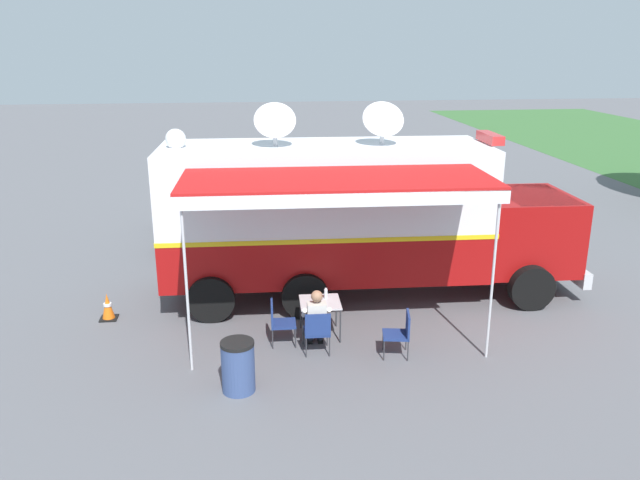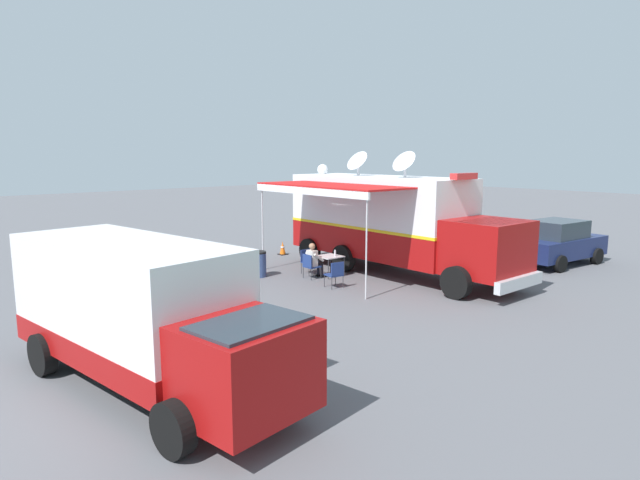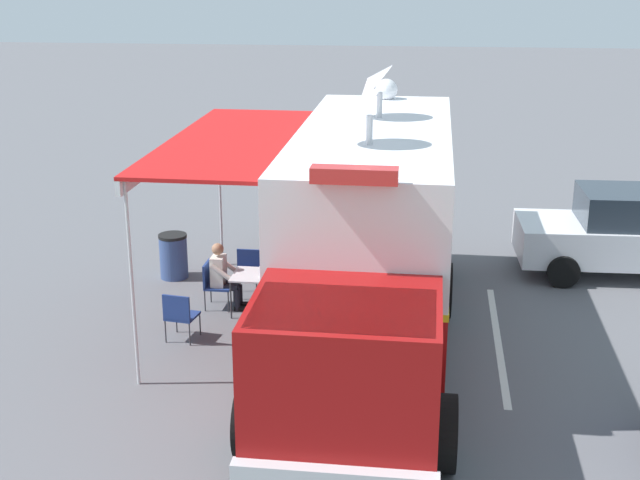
% 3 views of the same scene
% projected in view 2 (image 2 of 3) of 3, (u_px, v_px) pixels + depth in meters
% --- Properties ---
extents(ground_plane, '(100.00, 100.00, 0.00)m').
position_uv_depth(ground_plane, '(377.00, 269.00, 20.26)').
color(ground_plane, '#5B5B60').
extents(lot_stripe, '(0.25, 4.80, 0.01)m').
position_uv_depth(lot_stripe, '(423.00, 263.00, 21.33)').
color(lot_stripe, silver).
rests_on(lot_stripe, ground).
extents(command_truck, '(5.01, 9.55, 4.53)m').
position_uv_depth(command_truck, '(392.00, 220.00, 19.36)').
color(command_truck, '#9E0F0F').
rests_on(command_truck, ground).
extents(folding_table, '(0.82, 0.82, 0.73)m').
position_uv_depth(folding_table, '(330.00, 258.00, 19.01)').
color(folding_table, silver).
rests_on(folding_table, ground).
extents(water_bottle, '(0.07, 0.07, 0.22)m').
position_uv_depth(water_bottle, '(335.00, 253.00, 18.98)').
color(water_bottle, silver).
rests_on(water_bottle, folding_table).
extents(folding_chair_at_table, '(0.49, 0.49, 0.87)m').
position_uv_depth(folding_chair_at_table, '(310.00, 264.00, 18.61)').
color(folding_chair_at_table, navy).
rests_on(folding_chair_at_table, ground).
extents(folding_chair_beside_table, '(0.49, 0.49, 0.87)m').
position_uv_depth(folding_chair_beside_table, '(308.00, 259.00, 19.47)').
color(folding_chair_beside_table, navy).
rests_on(folding_chair_beside_table, ground).
extents(folding_chair_spare_by_truck, '(0.55, 0.55, 0.87)m').
position_uv_depth(folding_chair_spare_by_truck, '(335.00, 273.00, 17.31)').
color(folding_chair_spare_by_truck, navy).
rests_on(folding_chair_spare_by_truck, ground).
extents(seated_responder, '(0.67, 0.56, 1.25)m').
position_uv_depth(seated_responder, '(314.00, 260.00, 18.71)').
color(seated_responder, silver).
rests_on(seated_responder, ground).
extents(trash_bin, '(0.57, 0.57, 0.91)m').
position_uv_depth(trash_bin, '(258.00, 264.00, 18.95)').
color(trash_bin, '#384C7F').
rests_on(trash_bin, ground).
extents(traffic_cone, '(0.36, 0.36, 0.58)m').
position_uv_depth(traffic_cone, '(283.00, 248.00, 23.16)').
color(traffic_cone, black).
rests_on(traffic_cone, ground).
extents(support_truck, '(3.03, 7.01, 2.70)m').
position_uv_depth(support_truck, '(142.00, 314.00, 9.87)').
color(support_truck, white).
rests_on(support_truck, ground).
extents(car_behind_truck, '(4.37, 2.37, 1.76)m').
position_uv_depth(car_behind_truck, '(558.00, 242.00, 21.01)').
color(car_behind_truck, navy).
rests_on(car_behind_truck, ground).
extents(car_far_corner, '(4.22, 2.06, 1.76)m').
position_uv_depth(car_far_corner, '(399.00, 226.00, 25.71)').
color(car_far_corner, silver).
rests_on(car_far_corner, ground).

